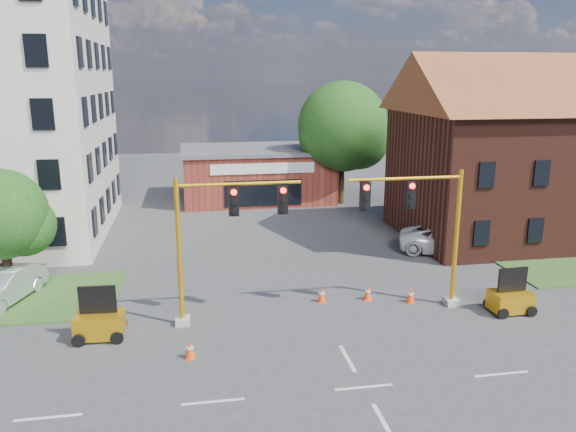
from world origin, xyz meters
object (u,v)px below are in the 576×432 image
(pickup_white, at_px, (449,240))
(signal_mast_west, at_px, (220,232))
(signal_mast_east, at_px, (422,223))
(trailer_west, at_px, (99,323))
(trailer_east, at_px, (511,299))

(pickup_white, bearing_deg, signal_mast_west, 141.35)
(signal_mast_east, distance_m, trailer_west, 13.96)
(trailer_west, bearing_deg, signal_mast_west, 11.53)
(trailer_east, bearing_deg, signal_mast_west, 172.78)
(trailer_west, height_order, pickup_white, trailer_west)
(signal_mast_east, xyz_separation_m, trailer_east, (3.81, -1.19, -3.31))
(trailer_east, relative_size, pickup_white, 0.34)
(signal_mast_east, relative_size, pickup_white, 1.09)
(trailer_west, distance_m, pickup_white, 20.08)
(trailer_west, height_order, trailer_east, trailer_west)
(signal_mast_west, distance_m, pickup_white, 15.71)
(pickup_white, bearing_deg, signal_mast_east, 169.21)
(trailer_east, distance_m, pickup_white, 8.45)
(trailer_west, bearing_deg, pickup_white, 26.42)
(signal_mast_west, height_order, trailer_west, signal_mast_west)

